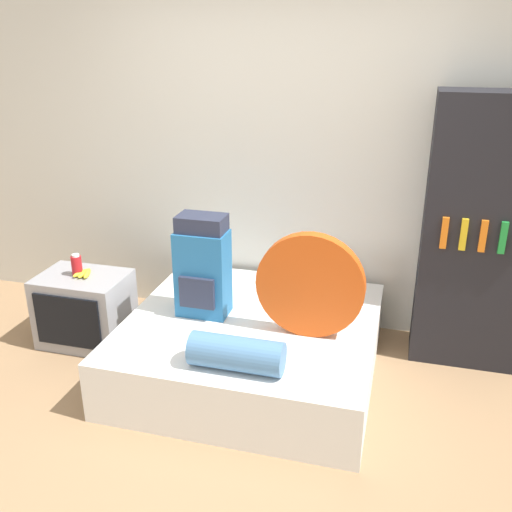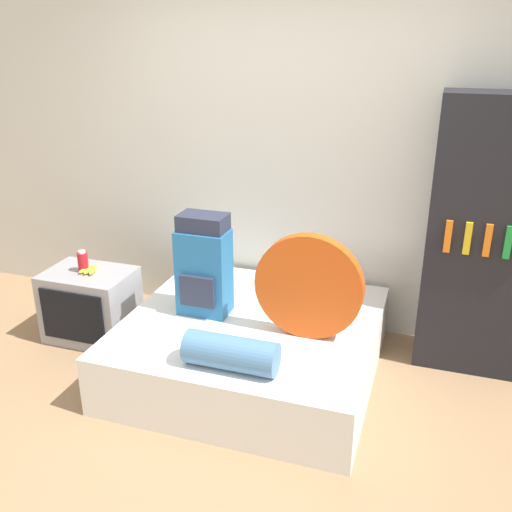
{
  "view_description": "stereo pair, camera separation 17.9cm",
  "coord_description": "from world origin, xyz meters",
  "px_view_note": "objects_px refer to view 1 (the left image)",
  "views": [
    {
      "loc": [
        0.88,
        -2.37,
        2.15
      ],
      "look_at": [
        0.02,
        0.8,
        0.84
      ],
      "focal_mm": 40.0,
      "sensor_mm": 36.0,
      "label": 1
    },
    {
      "loc": [
        1.06,
        -2.32,
        2.15
      ],
      "look_at": [
        0.02,
        0.8,
        0.84
      ],
      "focal_mm": 40.0,
      "sensor_mm": 36.0,
      "label": 2
    }
  ],
  "objects_px": {
    "tent_bag": "(310,285)",
    "sleeping_roll": "(236,354)",
    "bookshelf": "(479,235)",
    "television": "(85,309)",
    "canister": "(77,265)",
    "backpack": "(203,268)"
  },
  "relations": [
    {
      "from": "tent_bag",
      "to": "television",
      "type": "xyz_separation_m",
      "value": [
        -1.66,
        0.15,
        -0.46
      ]
    },
    {
      "from": "bookshelf",
      "to": "backpack",
      "type": "bearing_deg",
      "value": -161.73
    },
    {
      "from": "tent_bag",
      "to": "sleeping_roll",
      "type": "relative_size",
      "value": 1.25
    },
    {
      "from": "sleeping_roll",
      "to": "television",
      "type": "relative_size",
      "value": 0.85
    },
    {
      "from": "television",
      "to": "bookshelf",
      "type": "xyz_separation_m",
      "value": [
        2.65,
        0.51,
        0.64
      ]
    },
    {
      "from": "sleeping_roll",
      "to": "television",
      "type": "bearing_deg",
      "value": 154.59
    },
    {
      "from": "backpack",
      "to": "canister",
      "type": "xyz_separation_m",
      "value": [
        -0.97,
        0.06,
        -0.12
      ]
    },
    {
      "from": "tent_bag",
      "to": "television",
      "type": "bearing_deg",
      "value": 174.9
    },
    {
      "from": "sleeping_roll",
      "to": "bookshelf",
      "type": "relative_size",
      "value": 0.29
    },
    {
      "from": "sleeping_roll",
      "to": "canister",
      "type": "height_order",
      "value": "canister"
    },
    {
      "from": "tent_bag",
      "to": "television",
      "type": "relative_size",
      "value": 1.07
    },
    {
      "from": "tent_bag",
      "to": "sleeping_roll",
      "type": "bearing_deg",
      "value": -122.64
    },
    {
      "from": "television",
      "to": "bookshelf",
      "type": "distance_m",
      "value": 2.78
    },
    {
      "from": "television",
      "to": "tent_bag",
      "type": "bearing_deg",
      "value": -5.1
    },
    {
      "from": "sleeping_roll",
      "to": "canister",
      "type": "distance_m",
      "value": 1.53
    },
    {
      "from": "bookshelf",
      "to": "television",
      "type": "bearing_deg",
      "value": -169.08
    },
    {
      "from": "tent_bag",
      "to": "canister",
      "type": "height_order",
      "value": "tent_bag"
    },
    {
      "from": "tent_bag",
      "to": "sleeping_roll",
      "type": "xyz_separation_m",
      "value": [
        -0.32,
        -0.49,
        -0.23
      ]
    },
    {
      "from": "backpack",
      "to": "tent_bag",
      "type": "bearing_deg",
      "value": -7.54
    },
    {
      "from": "television",
      "to": "canister",
      "type": "bearing_deg",
      "value": 163.56
    },
    {
      "from": "canister",
      "to": "bookshelf",
      "type": "xyz_separation_m",
      "value": [
        2.68,
        0.5,
        0.31
      ]
    },
    {
      "from": "backpack",
      "to": "bookshelf",
      "type": "xyz_separation_m",
      "value": [
        1.71,
        0.56,
        0.19
      ]
    }
  ]
}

